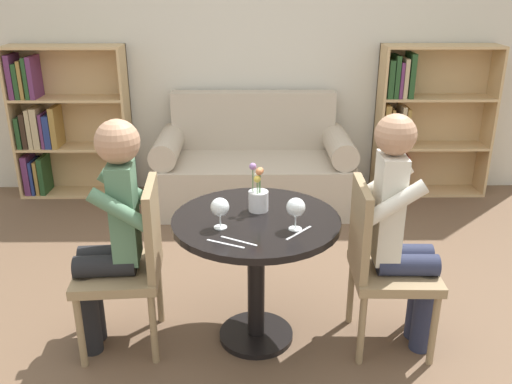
{
  "coord_description": "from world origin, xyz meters",
  "views": [
    {
      "loc": [
        -0.03,
        -2.46,
        1.83
      ],
      "look_at": [
        0.0,
        0.05,
        0.83
      ],
      "focal_mm": 38.0,
      "sensor_mm": 36.0,
      "label": 1
    }
  ],
  "objects": [
    {
      "name": "chair_left",
      "position": [
        -0.63,
        -0.03,
        0.49
      ],
      "size": [
        0.45,
        0.45,
        0.9
      ],
      "rotation": [
        0.0,
        0.0,
        -1.5
      ],
      "color": "#937A56",
      "rests_on": "ground_plane"
    },
    {
      "name": "round_table",
      "position": [
        0.0,
        0.0,
        0.55
      ],
      "size": [
        0.85,
        0.85,
        0.71
      ],
      "color": "black",
      "rests_on": "ground_plane"
    },
    {
      "name": "flower_vase",
      "position": [
        0.01,
        0.1,
        0.79
      ],
      "size": [
        0.1,
        0.1,
        0.26
      ],
      "color": "silver",
      "rests_on": "round_table"
    },
    {
      "name": "couch",
      "position": [
        0.0,
        1.9,
        0.31
      ],
      "size": [
        1.64,
        0.8,
        0.92
      ],
      "color": "#B7A893",
      "rests_on": "ground_plane"
    },
    {
      "name": "person_right",
      "position": [
        0.72,
        -0.05,
        0.66
      ],
      "size": [
        0.42,
        0.35,
        1.25
      ],
      "rotation": [
        0.0,
        0.0,
        1.55
      ],
      "color": "#282D47",
      "rests_on": "ground_plane"
    },
    {
      "name": "person_left",
      "position": [
        -0.72,
        -0.04,
        0.66
      ],
      "size": [
        0.43,
        0.36,
        1.23
      ],
      "rotation": [
        0.0,
        0.0,
        -1.5
      ],
      "color": "black",
      "rests_on": "ground_plane"
    },
    {
      "name": "wine_glass_left",
      "position": [
        -0.17,
        -0.11,
        0.81
      ],
      "size": [
        0.09,
        0.09,
        0.15
      ],
      "color": "white",
      "rests_on": "round_table"
    },
    {
      "name": "back_wall",
      "position": [
        0.0,
        2.33,
        1.35
      ],
      "size": [
        5.2,
        0.05,
        2.7
      ],
      "color": "beige",
      "rests_on": "ground_plane"
    },
    {
      "name": "fork_left_setting",
      "position": [
        -0.14,
        -0.28,
        0.71
      ],
      "size": [
        0.18,
        0.09,
        0.0
      ],
      "color": "silver",
      "rests_on": "round_table"
    },
    {
      "name": "chair_right",
      "position": [
        0.63,
        -0.04,
        0.49
      ],
      "size": [
        0.43,
        0.43,
        0.9
      ],
      "rotation": [
        0.0,
        0.0,
        1.55
      ],
      "color": "#937A56",
      "rests_on": "ground_plane"
    },
    {
      "name": "knife_left_setting",
      "position": [
        -0.08,
        -0.25,
        0.71
      ],
      "size": [
        0.17,
        0.1,
        0.0
      ],
      "color": "silver",
      "rests_on": "round_table"
    },
    {
      "name": "bookshelf_right",
      "position": [
        1.44,
        2.17,
        0.64
      ],
      "size": [
        0.98,
        0.28,
        1.31
      ],
      "color": "tan",
      "rests_on": "ground_plane"
    },
    {
      "name": "knife_right_setting",
      "position": [
        0.2,
        -0.17,
        0.71
      ],
      "size": [
        0.13,
        0.15,
        0.0
      ],
      "color": "silver",
      "rests_on": "round_table"
    },
    {
      "name": "bookshelf_left",
      "position": [
        -1.71,
        2.17,
        0.65
      ],
      "size": [
        0.98,
        0.28,
        1.31
      ],
      "color": "tan",
      "rests_on": "ground_plane"
    },
    {
      "name": "wine_glass_right",
      "position": [
        0.19,
        -0.13,
        0.82
      ],
      "size": [
        0.09,
        0.09,
        0.16
      ],
      "color": "white",
      "rests_on": "round_table"
    },
    {
      "name": "ground_plane",
      "position": [
        0.0,
        0.0,
        0.0
      ],
      "size": [
        16.0,
        16.0,
        0.0
      ],
      "primitive_type": "plane",
      "color": "brown"
    }
  ]
}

